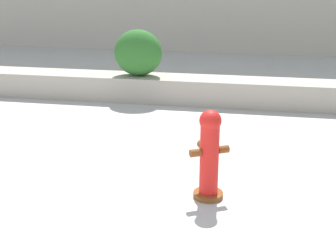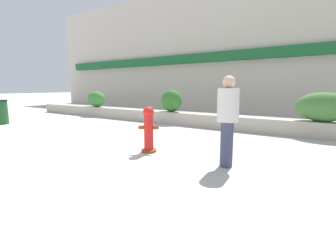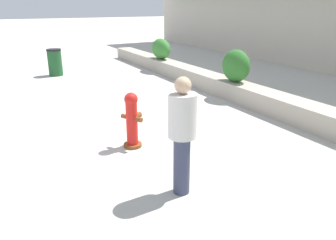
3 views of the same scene
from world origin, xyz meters
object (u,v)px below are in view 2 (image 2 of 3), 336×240
at_px(hedge_bush_0, 96,99).
at_px(hedge_bush_1, 171,101).
at_px(fire_hydrant, 149,129).
at_px(pedestrian, 228,116).
at_px(trash_bin, 1,112).
at_px(hedge_bush_2, 323,107).

bearing_deg(hedge_bush_0, hedge_bush_1, 0.00).
relative_size(fire_hydrant, pedestrian, 0.62).
xyz_separation_m(pedestrian, trash_bin, (-9.50, -0.03, -0.48)).
distance_m(fire_hydrant, trash_bin, 7.64).
bearing_deg(hedge_bush_2, trash_bin, -160.33).
bearing_deg(pedestrian, fire_hydrant, 179.92).
relative_size(hedge_bush_0, fire_hydrant, 1.08).
bearing_deg(fire_hydrant, trash_bin, -179.75).
bearing_deg(trash_bin, hedge_bush_2, 19.67).
distance_m(hedge_bush_0, fire_hydrant, 7.59).
xyz_separation_m(hedge_bush_1, fire_hydrant, (1.79, -3.95, -0.41)).
height_order(hedge_bush_0, hedge_bush_2, hedge_bush_2).
xyz_separation_m(hedge_bush_2, trash_bin, (-11.14, -3.98, -0.43)).
distance_m(hedge_bush_2, pedestrian, 4.27).
distance_m(hedge_bush_1, pedestrian, 5.38).
xyz_separation_m(fire_hydrant, pedestrian, (1.86, -0.00, 0.44)).
bearing_deg(trash_bin, hedge_bush_0, 73.69).
bearing_deg(fire_hydrant, pedestrian, -0.08).
xyz_separation_m(hedge_bush_2, pedestrian, (-1.63, -3.95, 0.05)).
distance_m(hedge_bush_1, fire_hydrant, 4.35).
xyz_separation_m(hedge_bush_1, hedge_bush_2, (5.29, 0.00, -0.02)).
distance_m(fire_hydrant, pedestrian, 1.91).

